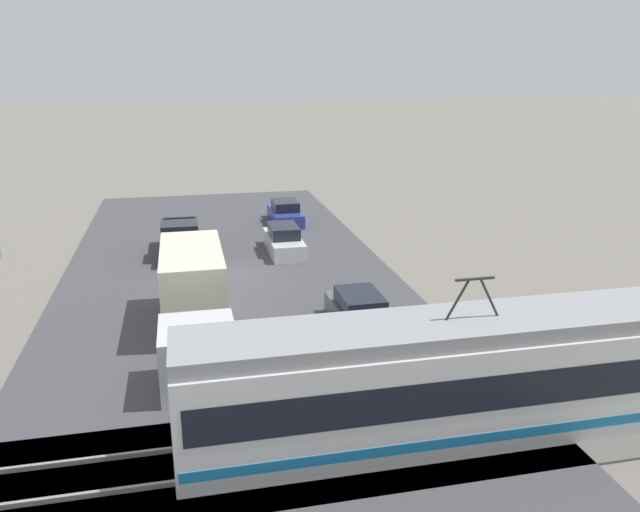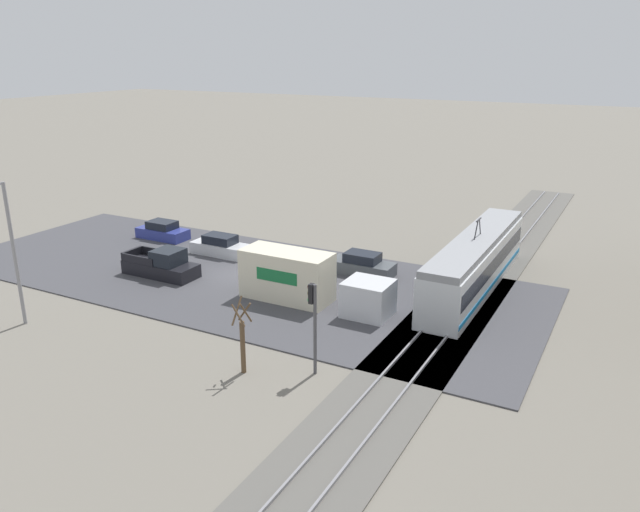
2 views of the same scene
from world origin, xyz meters
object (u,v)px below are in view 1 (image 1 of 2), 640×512
object	(u,v)px
sedan_car_0	(360,314)
sedan_car_2	(284,241)
box_truck	(194,300)
light_rail_tram	(467,377)
sedan_car_1	(285,213)
pickup_truck	(180,242)

from	to	relation	value
sedan_car_0	sedan_car_2	xyz separation A→B (m)	(1.17, -11.14, 0.01)
box_truck	light_rail_tram	bearing A→B (deg)	130.71
sedan_car_1	sedan_car_2	bearing A→B (deg)	79.87
sedan_car_0	sedan_car_2	size ratio (longest dim) A/B	0.98
light_rail_tram	box_truck	distance (m)	11.05
sedan_car_1	sedan_car_2	distance (m)	6.82
pickup_truck	sedan_car_2	bearing A→B (deg)	172.61
light_rail_tram	sedan_car_1	size ratio (longest dim) A/B	3.71
light_rail_tram	sedan_car_0	size ratio (longest dim) A/B	3.58
sedan_car_2	box_truck	bearing A→B (deg)	63.44
light_rail_tram	sedan_car_2	bearing A→B (deg)	-83.58
box_truck	sedan_car_1	size ratio (longest dim) A/B	2.23
light_rail_tram	box_truck	xyz separation A→B (m)	(7.21, -8.38, -0.27)
box_truck	sedan_car_2	xyz separation A→B (m)	(-5.11, -10.23, -0.78)
light_rail_tram	pickup_truck	xyz separation A→B (m)	(7.68, -19.33, -0.94)
light_rail_tram	box_truck	size ratio (longest dim) A/B	1.66
sedan_car_1	sedan_car_2	size ratio (longest dim) A/B	0.95
sedan_car_2	pickup_truck	bearing A→B (deg)	-7.39
sedan_car_1	sedan_car_2	xyz separation A→B (m)	(1.20, 6.71, 0.03)
sedan_car_1	pickup_truck	bearing A→B (deg)	41.40
light_rail_tram	sedan_car_0	distance (m)	7.60
sedan_car_2	sedan_car_0	bearing A→B (deg)	95.98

